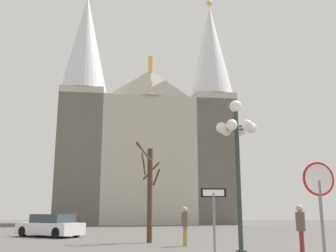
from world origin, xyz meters
The scene contains 8 objects.
cathedral centered at (-2.48, 40.62, 9.93)m, with size 22.52×13.99×29.81m.
stop_sign centered at (2.00, 1.10, 1.99)m, with size 0.85×0.15×2.80m.
one_way_arrow_sign centered at (-0.45, 2.48, 1.44)m, with size 0.72×0.07×2.21m.
street_lamp centered at (0.81, 4.73, 3.88)m, with size 1.45×1.31×5.47m.
bare_tree centered at (-2.22, 11.82, 2.66)m, with size 1.35×1.34×5.20m.
parked_car_near_white centered at (-8.35, 16.64, 0.66)m, with size 4.63×3.97×1.38m.
pedestrian_walking centered at (-0.57, 9.76, 1.07)m, with size 0.32×0.32×1.76m.
pedestrian_standing centered at (3.09, 5.24, 1.09)m, with size 0.32×0.32×1.79m.
Camera 1 is at (-2.32, -8.47, 1.58)m, focal length 41.12 mm.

